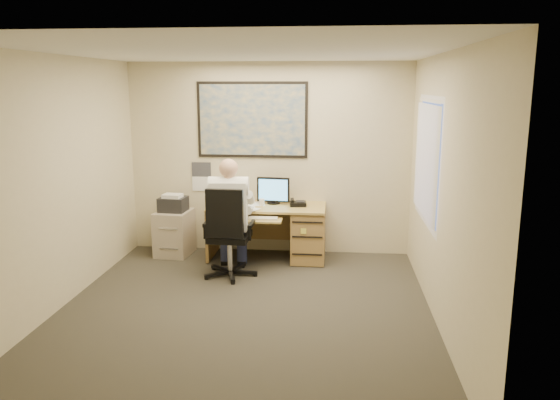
# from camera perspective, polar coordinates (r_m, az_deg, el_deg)

# --- Properties ---
(room_shell) EXTENTS (4.00, 4.50, 2.70)m
(room_shell) POSITION_cam_1_polar(r_m,az_deg,el_deg) (5.58, -4.00, 1.25)
(room_shell) COLOR #333027
(room_shell) RESTS_ON ground
(desk) EXTENTS (1.60, 0.97, 1.12)m
(desk) POSITION_cam_1_polar(r_m,az_deg,el_deg) (7.57, 1.15, -2.89)
(desk) COLOR tan
(desk) RESTS_ON ground
(world_map) EXTENTS (1.56, 0.03, 1.06)m
(world_map) POSITION_cam_1_polar(r_m,az_deg,el_deg) (7.73, -2.93, 8.35)
(world_map) COLOR #1E4C93
(world_map) RESTS_ON room_shell
(wall_calendar) EXTENTS (0.28, 0.01, 0.42)m
(wall_calendar) POSITION_cam_1_polar(r_m,az_deg,el_deg) (7.98, -8.19, 2.43)
(wall_calendar) COLOR white
(wall_calendar) RESTS_ON room_shell
(window_blinds) EXTENTS (0.06, 1.40, 1.30)m
(window_blinds) POSITION_cam_1_polar(r_m,az_deg,el_deg) (6.34, 15.14, 3.99)
(window_blinds) COLOR silver
(window_blinds) RESTS_ON room_shell
(filing_cabinet) EXTENTS (0.50, 0.58, 0.88)m
(filing_cabinet) POSITION_cam_1_polar(r_m,az_deg,el_deg) (7.92, -10.99, -2.96)
(filing_cabinet) COLOR #B0A28D
(filing_cabinet) RESTS_ON ground
(office_chair) EXTENTS (0.71, 0.71, 1.16)m
(office_chair) POSITION_cam_1_polar(r_m,az_deg,el_deg) (6.90, -5.34, -5.32)
(office_chair) COLOR black
(office_chair) RESTS_ON ground
(person) EXTENTS (0.70, 0.94, 1.49)m
(person) POSITION_cam_1_polar(r_m,az_deg,el_deg) (6.88, -5.28, -1.87)
(person) COLOR white
(person) RESTS_ON office_chair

